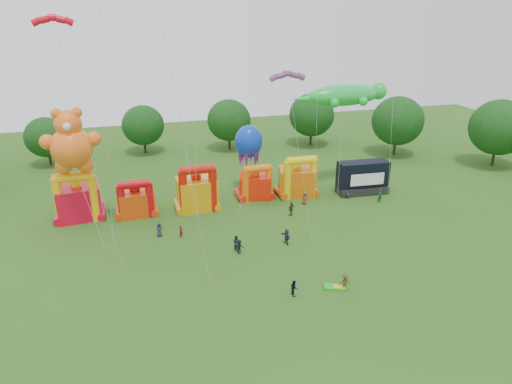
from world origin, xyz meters
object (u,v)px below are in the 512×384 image
object	(u,v)px
bouncy_castle_0	(78,200)
teddy_bear_kite	(80,176)
bouncy_castle_2	(197,192)
gecko_kite	(341,134)
octopus_kite	(246,172)
spectator_0	(159,230)
stage_trailer	(363,178)
spectator_4	(291,209)

from	to	relation	value
bouncy_castle_0	teddy_bear_kite	bearing A→B (deg)	-73.18
bouncy_castle_2	bouncy_castle_0	bearing A→B (deg)	175.48
bouncy_castle_0	gecko_kite	distance (m)	37.10
teddy_bear_kite	octopus_kite	size ratio (longest dim) A/B	1.33
bouncy_castle_0	spectator_0	size ratio (longest dim) A/B	3.83
stage_trailer	teddy_bear_kite	world-z (taller)	teddy_bear_kite
bouncy_castle_2	teddy_bear_kite	xyz separation A→B (m)	(-14.03, -2.61, 4.61)
bouncy_castle_2	stage_trailer	world-z (taller)	bouncy_castle_2
bouncy_castle_0	stage_trailer	size ratio (longest dim) A/B	0.89
stage_trailer	spectator_4	size ratio (longest dim) A/B	3.82
bouncy_castle_0	spectator_0	xyz separation A→B (m)	(9.45, -7.94, -1.67)
spectator_4	spectator_0	bearing A→B (deg)	-26.16
gecko_kite	spectator_4	distance (m)	14.26
stage_trailer	bouncy_castle_2	bearing A→B (deg)	177.91
gecko_kite	spectator_0	size ratio (longest dim) A/B	8.70
gecko_kite	octopus_kite	distance (m)	14.88
bouncy_castle_2	teddy_bear_kite	bearing A→B (deg)	-169.47
gecko_kite	spectator_4	xyz separation A→B (m)	(-9.96, -6.89, -7.54)
stage_trailer	gecko_kite	world-z (taller)	gecko_kite
bouncy_castle_2	spectator_4	size ratio (longest dim) A/B	3.34
bouncy_castle_2	stage_trailer	size ratio (longest dim) A/B	0.87
stage_trailer	spectator_4	world-z (taller)	stage_trailer
teddy_bear_kite	bouncy_castle_2	bearing A→B (deg)	10.53
bouncy_castle_0	bouncy_castle_2	distance (m)	15.22
bouncy_castle_0	teddy_bear_kite	xyz separation A→B (m)	(1.15, -3.81, 4.57)
stage_trailer	octopus_kite	world-z (taller)	octopus_kite
spectator_0	bouncy_castle_0	bearing A→B (deg)	120.06
bouncy_castle_2	octopus_kite	world-z (taller)	octopus_kite
bouncy_castle_0	gecko_kite	size ratio (longest dim) A/B	0.44
bouncy_castle_2	spectator_4	world-z (taller)	bouncy_castle_2
octopus_kite	spectator_4	distance (m)	9.24
bouncy_castle_0	spectator_0	world-z (taller)	bouncy_castle_0
stage_trailer	teddy_bear_kite	bearing A→B (deg)	-177.42
bouncy_castle_2	octopus_kite	bearing A→B (deg)	16.44
spectator_0	stage_trailer	bearing A→B (deg)	-8.83
octopus_kite	spectator_4	xyz separation A→B (m)	(4.15, -7.73, -2.90)
bouncy_castle_2	spectator_4	distance (m)	12.85
bouncy_castle_2	spectator_0	bearing A→B (deg)	-130.36
teddy_bear_kite	gecko_kite	xyz separation A→B (m)	(35.46, 3.92, 1.40)
gecko_kite	bouncy_castle_2	bearing A→B (deg)	-176.49
bouncy_castle_0	gecko_kite	world-z (taller)	gecko_kite
bouncy_castle_2	spectator_0	size ratio (longest dim) A/B	3.76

